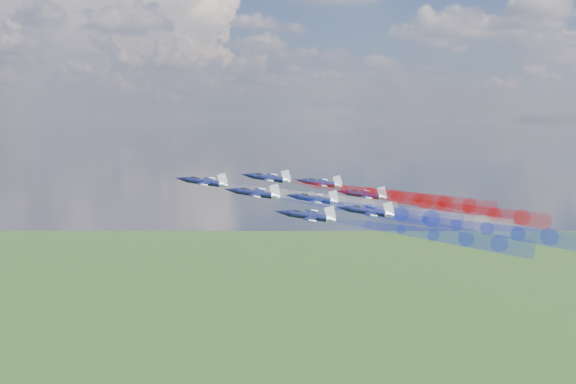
{
  "coord_description": "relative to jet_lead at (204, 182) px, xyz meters",
  "views": [
    {
      "loc": [
        4.23,
        -169.76,
        154.16
      ],
      "look_at": [
        23.42,
        2.91,
        136.69
      ],
      "focal_mm": 44.67,
      "sensor_mm": 36.0,
      "label": 1
    }
  ],
  "objects": [
    {
      "name": "jet_inner_left",
      "position": [
        11.72,
        -13.45,
        -1.59
      ],
      "size": [
        15.66,
        13.32,
        6.29
      ],
      "primitive_type": null,
      "rotation": [
        0.14,
        -0.08,
        1.39
      ],
      "color": "black"
    },
    {
      "name": "jet_lead",
      "position": [
        0.0,
        0.0,
        0.0
      ],
      "size": [
        15.66,
        13.32,
        6.29
      ],
      "primitive_type": null,
      "rotation": [
        0.14,
        -0.08,
        1.39
      ],
      "color": "black"
    },
    {
      "name": "jet_inner_right",
      "position": [
        16.55,
        7.26,
        0.23
      ],
      "size": [
        15.66,
        13.32,
        6.29
      ],
      "primitive_type": null,
      "rotation": [
        0.14,
        -0.08,
        1.39
      ],
      "color": "black"
    },
    {
      "name": "jet_center_third",
      "position": [
        26.72,
        -6.27,
        -3.88
      ],
      "size": [
        15.66,
        13.32,
        6.29
      ],
      "primitive_type": null,
      "rotation": [
        0.14,
        -0.08,
        1.39
      ],
      "color": "black"
    },
    {
      "name": "jet_rear_left",
      "position": [
        36.74,
        -20.33,
        -5.25
      ],
      "size": [
        15.66,
        13.32,
        6.29
      ],
      "primitive_type": null,
      "rotation": [
        0.14,
        -0.08,
        1.39
      ],
      "color": "black"
    },
    {
      "name": "jet_outer_left",
      "position": [
        22.33,
        -26.82,
        -5.24
      ],
      "size": [
        15.66,
        13.32,
        6.29
      ],
      "primitive_type": null,
      "rotation": [
        0.14,
        -0.08,
        1.39
      ],
      "color": "black"
    },
    {
      "name": "trail_rear_right",
      "position": [
        67.33,
        -0.9,
        -7.78
      ],
      "size": [
        42.16,
        12.06,
        10.61
      ],
      "primitive_type": null,
      "rotation": [
        0.14,
        -0.08,
        1.39
      ],
      "color": "red"
    },
    {
      "name": "trail_center_third",
      "position": [
        52.95,
        -10.89,
        -7.62
      ],
      "size": [
        42.16,
        12.06,
        10.61
      ],
      "primitive_type": null,
      "rotation": [
        0.14,
        -0.08,
        1.39
      ],
      "color": "white"
    },
    {
      "name": "trail_rear_left",
      "position": [
        62.97,
        -24.95,
        -8.99
      ],
      "size": [
        42.16,
        12.06,
        10.61
      ],
      "primitive_type": null,
      "rotation": [
        0.14,
        -0.08,
        1.39
      ],
      "color": "#192DDA"
    },
    {
      "name": "jet_outer_right",
      "position": [
        31.57,
        15.3,
        -1.97
      ],
      "size": [
        15.66,
        13.32,
        6.29
      ],
      "primitive_type": null,
      "rotation": [
        0.14,
        -0.08,
        1.39
      ],
      "color": "black"
    },
    {
      "name": "trail_lead",
      "position": [
        26.23,
        -4.62,
        -3.73
      ],
      "size": [
        42.16,
        12.06,
        10.61
      ],
      "primitive_type": null,
      "rotation": [
        0.14,
        -0.08,
        1.39
      ],
      "color": "white"
    },
    {
      "name": "trail_outer_right",
      "position": [
        57.81,
        10.68,
        -5.7
      ],
      "size": [
        42.16,
        12.06,
        10.61
      ],
      "primitive_type": null,
      "rotation": [
        0.14,
        -0.08,
        1.39
      ],
      "color": "red"
    },
    {
      "name": "trail_inner_right",
      "position": [
        42.78,
        2.64,
        -3.5
      ],
      "size": [
        42.16,
        12.06,
        10.61
      ],
      "primitive_type": null,
      "rotation": [
        0.14,
        -0.08,
        1.39
      ],
      "color": "red"
    },
    {
      "name": "trail_outer_left",
      "position": [
        48.56,
        -31.44,
        -8.97
      ],
      "size": [
        42.16,
        12.06,
        10.61
      ],
      "primitive_type": null,
      "rotation": [
        0.14,
        -0.08,
        1.39
      ],
      "color": "#192DDA"
    },
    {
      "name": "trail_inner_left",
      "position": [
        37.95,
        -18.07,
        -5.32
      ],
      "size": [
        42.16,
        12.06,
        10.61
      ],
      "primitive_type": null,
      "rotation": [
        0.14,
        -0.08,
        1.39
      ],
      "color": "#192DDA"
    },
    {
      "name": "jet_rear_right",
      "position": [
        41.1,
        3.72,
        -4.05
      ],
      "size": [
        15.66,
        13.32,
        6.29
      ],
      "primitive_type": null,
      "rotation": [
        0.14,
        -0.08,
        1.39
      ],
      "color": "black"
    }
  ]
}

